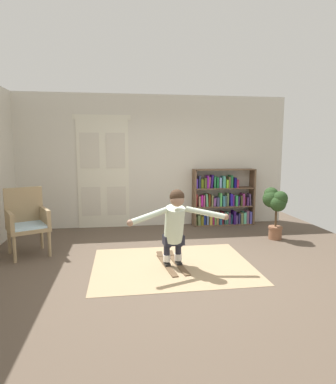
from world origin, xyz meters
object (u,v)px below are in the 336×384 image
object	(u,v)px
wicker_chair	(27,220)
bookshelf	(223,201)
person_skier	(175,223)
potted_plant	(276,203)
skis_pair	(172,263)

from	to	relation	value
wicker_chair	bookshelf	bearing A→B (deg)	21.79
person_skier	bookshelf	bearing A→B (deg)	59.00
potted_plant	person_skier	world-z (taller)	person_skier
wicker_chair	person_skier	bearing A→B (deg)	-23.45
wicker_chair	potted_plant	bearing A→B (deg)	3.15
person_skier	potted_plant	bearing A→B (deg)	30.01
bookshelf	skis_pair	bearing A→B (deg)	-122.98
bookshelf	wicker_chair	xyz separation A→B (m)	(-3.83, -1.53, 0.03)
skis_pair	bookshelf	bearing A→B (deg)	57.02
potted_plant	skis_pair	xyz separation A→B (m)	(-2.18, -1.09, -0.68)
potted_plant	skis_pair	size ratio (longest dim) A/B	1.03
wicker_chair	skis_pair	world-z (taller)	wicker_chair
wicker_chair	skis_pair	xyz separation A→B (m)	(2.29, -0.85, -0.56)
bookshelf	wicker_chair	distance (m)	4.13
bookshelf	skis_pair	world-z (taller)	bookshelf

